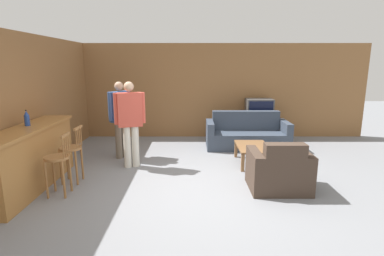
{
  "coord_description": "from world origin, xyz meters",
  "views": [
    {
      "loc": [
        -0.16,
        -4.67,
        2.06
      ],
      "look_at": [
        -0.14,
        0.92,
        0.85
      ],
      "focal_mm": 28.0,
      "sensor_mm": 36.0,
      "label": 1
    }
  ],
  "objects_px": {
    "bar_chair_mid": "(70,153)",
    "tv": "(258,107)",
    "couch_far": "(246,135)",
    "person_by_window": "(119,116)",
    "bottle": "(25,119)",
    "armchair_near": "(278,172)",
    "tv_unit": "(257,128)",
    "person_by_counter": "(129,120)",
    "coffee_table": "(252,148)",
    "book_on_table": "(250,148)",
    "bar_chair_near": "(57,162)"
  },
  "relations": [
    {
      "from": "person_by_counter",
      "to": "book_on_table",
      "type": "bearing_deg",
      "value": 0.21
    },
    {
      "from": "bottle",
      "to": "person_by_counter",
      "type": "height_order",
      "value": "person_by_counter"
    },
    {
      "from": "person_by_window",
      "to": "tv",
      "type": "bearing_deg",
      "value": 25.44
    },
    {
      "from": "person_by_counter",
      "to": "tv_unit",
      "type": "bearing_deg",
      "value": 36.4
    },
    {
      "from": "couch_far",
      "to": "tv",
      "type": "relative_size",
      "value": 2.85
    },
    {
      "from": "bar_chair_mid",
      "to": "person_by_counter",
      "type": "height_order",
      "value": "person_by_counter"
    },
    {
      "from": "bar_chair_mid",
      "to": "armchair_near",
      "type": "relative_size",
      "value": 1.05
    },
    {
      "from": "couch_far",
      "to": "book_on_table",
      "type": "xyz_separation_m",
      "value": [
        -0.18,
        -1.47,
        0.09
      ]
    },
    {
      "from": "bar_chair_near",
      "to": "couch_far",
      "type": "distance_m",
      "value": 4.47
    },
    {
      "from": "tv",
      "to": "person_by_window",
      "type": "bearing_deg",
      "value": -154.56
    },
    {
      "from": "tv_unit",
      "to": "book_on_table",
      "type": "xyz_separation_m",
      "value": [
        -0.63,
        -2.23,
        0.07
      ]
    },
    {
      "from": "bar_chair_mid",
      "to": "tv_unit",
      "type": "relative_size",
      "value": 0.94
    },
    {
      "from": "coffee_table",
      "to": "book_on_table",
      "type": "bearing_deg",
      "value": -113.38
    },
    {
      "from": "couch_far",
      "to": "person_by_counter",
      "type": "bearing_deg",
      "value": -150.34
    },
    {
      "from": "bar_chair_mid",
      "to": "coffee_table",
      "type": "distance_m",
      "value": 3.51
    },
    {
      "from": "bar_chair_near",
      "to": "couch_far",
      "type": "xyz_separation_m",
      "value": [
        3.47,
        2.8,
        -0.23
      ]
    },
    {
      "from": "bar_chair_near",
      "to": "tv_unit",
      "type": "bearing_deg",
      "value": 42.34
    },
    {
      "from": "bottle",
      "to": "person_by_window",
      "type": "relative_size",
      "value": 0.16
    },
    {
      "from": "couch_far",
      "to": "person_by_counter",
      "type": "distance_m",
      "value": 3.05
    },
    {
      "from": "tv_unit",
      "to": "person_by_counter",
      "type": "bearing_deg",
      "value": -143.6
    },
    {
      "from": "bar_chair_near",
      "to": "bottle",
      "type": "bearing_deg",
      "value": 148.88
    },
    {
      "from": "couch_far",
      "to": "book_on_table",
      "type": "relative_size",
      "value": 12.57
    },
    {
      "from": "bar_chair_mid",
      "to": "tv",
      "type": "bearing_deg",
      "value": 37.77
    },
    {
      "from": "armchair_near",
      "to": "book_on_table",
      "type": "xyz_separation_m",
      "value": [
        -0.25,
        1.14,
        0.09
      ]
    },
    {
      "from": "bar_chair_mid",
      "to": "coffee_table",
      "type": "relative_size",
      "value": 1.01
    },
    {
      "from": "armchair_near",
      "to": "person_by_counter",
      "type": "height_order",
      "value": "person_by_counter"
    },
    {
      "from": "bar_chair_near",
      "to": "armchair_near",
      "type": "bearing_deg",
      "value": 3.18
    },
    {
      "from": "bar_chair_near",
      "to": "couch_far",
      "type": "bearing_deg",
      "value": 38.95
    },
    {
      "from": "book_on_table",
      "to": "person_by_window",
      "type": "distance_m",
      "value": 2.87
    },
    {
      "from": "bar_chair_mid",
      "to": "person_by_counter",
      "type": "bearing_deg",
      "value": 42.25
    },
    {
      "from": "couch_far",
      "to": "armchair_near",
      "type": "distance_m",
      "value": 2.61
    },
    {
      "from": "coffee_table",
      "to": "person_by_window",
      "type": "height_order",
      "value": "person_by_window"
    },
    {
      "from": "bar_chair_near",
      "to": "bottle",
      "type": "distance_m",
      "value": 0.96
    },
    {
      "from": "bottle",
      "to": "armchair_near",
      "type": "bearing_deg",
      "value": -2.46
    },
    {
      "from": "armchair_near",
      "to": "tv_unit",
      "type": "distance_m",
      "value": 3.39
    },
    {
      "from": "person_by_window",
      "to": "bar_chair_mid",
      "type": "bearing_deg",
      "value": -110.58
    },
    {
      "from": "couch_far",
      "to": "tv",
      "type": "distance_m",
      "value": 1.06
    },
    {
      "from": "bar_chair_near",
      "to": "coffee_table",
      "type": "xyz_separation_m",
      "value": [
        3.36,
        1.52,
        -0.21
      ]
    },
    {
      "from": "tv",
      "to": "coffee_table",
      "type": "bearing_deg",
      "value": -105.12
    },
    {
      "from": "bar_chair_near",
      "to": "bottle",
      "type": "relative_size",
      "value": 3.78
    },
    {
      "from": "bar_chair_near",
      "to": "person_by_counter",
      "type": "distance_m",
      "value": 1.65
    },
    {
      "from": "bar_chair_mid",
      "to": "bottle",
      "type": "xyz_separation_m",
      "value": [
        -0.62,
        -0.16,
        0.63
      ]
    },
    {
      "from": "person_by_window",
      "to": "bottle",
      "type": "bearing_deg",
      "value": -126.15
    },
    {
      "from": "couch_far",
      "to": "coffee_table",
      "type": "xyz_separation_m",
      "value": [
        -0.11,
        -1.29,
        0.02
      ]
    },
    {
      "from": "couch_far",
      "to": "book_on_table",
      "type": "distance_m",
      "value": 1.48
    },
    {
      "from": "book_on_table",
      "to": "tv_unit",
      "type": "bearing_deg",
      "value": 74.2
    },
    {
      "from": "tv",
      "to": "book_on_table",
      "type": "relative_size",
      "value": 4.4
    },
    {
      "from": "bar_chair_mid",
      "to": "bottle",
      "type": "distance_m",
      "value": 0.9
    },
    {
      "from": "tv",
      "to": "bottle",
      "type": "xyz_separation_m",
      "value": [
        -4.54,
        -3.19,
        0.28
      ]
    },
    {
      "from": "coffee_table",
      "to": "tv",
      "type": "bearing_deg",
      "value": 74.88
    }
  ]
}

